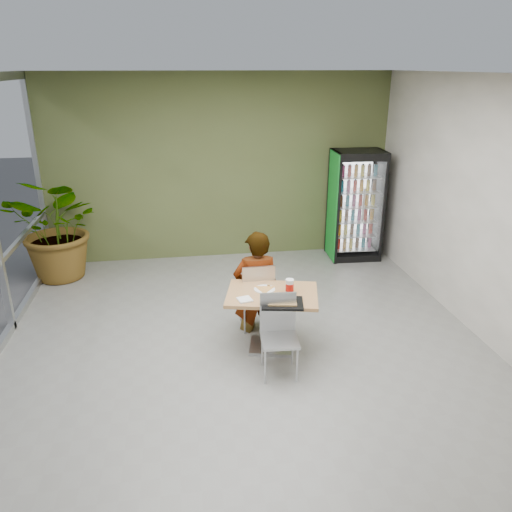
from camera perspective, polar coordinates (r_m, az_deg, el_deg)
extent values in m
plane|color=gray|center=(6.12, -0.89, -11.46)|extent=(7.00, 7.00, 0.00)
cube|color=#C27D53|center=(5.95, 1.86, -4.44)|extent=(1.21, 0.97, 0.04)
cylinder|color=#B1B3B6|center=(6.12, 1.82, -7.61)|extent=(0.11, 0.11, 0.71)
cube|color=#B1B3B6|center=(6.28, 1.78, -10.27)|extent=(0.62, 0.54, 0.04)
cube|color=#B1B3B6|center=(6.57, -0.03, -4.58)|extent=(0.43, 0.43, 0.03)
cube|color=#B1B3B6|center=(6.29, 0.30, -3.31)|extent=(0.42, 0.04, 0.49)
cylinder|color=#B1B3B6|center=(6.86, 1.17, -5.50)|extent=(0.02, 0.02, 0.45)
cylinder|color=#B1B3B6|center=(6.80, -1.79, -5.75)|extent=(0.02, 0.02, 0.45)
cylinder|color=#B1B3B6|center=(6.55, 1.80, -6.87)|extent=(0.02, 0.02, 0.45)
cylinder|color=#B1B3B6|center=(6.49, -1.30, -7.14)|extent=(0.02, 0.02, 0.45)
cube|color=#B1B3B6|center=(5.60, 2.71, -9.57)|extent=(0.44, 0.44, 0.03)
cube|color=#B1B3B6|center=(5.65, 2.51, -6.45)|extent=(0.41, 0.06, 0.49)
cylinder|color=#B1B3B6|center=(5.55, 1.06, -12.51)|extent=(0.02, 0.02, 0.44)
cylinder|color=#B1B3B6|center=(5.59, 4.72, -12.32)|extent=(0.02, 0.02, 0.44)
cylinder|color=#B1B3B6|center=(5.84, 0.73, -10.63)|extent=(0.02, 0.02, 0.44)
cylinder|color=#B1B3B6|center=(5.88, 4.18, -10.46)|extent=(0.02, 0.02, 0.44)
imported|color=black|center=(6.49, 0.04, -4.12)|extent=(0.62, 0.41, 1.65)
cylinder|color=white|center=(6.02, 0.98, -3.81)|extent=(0.25, 0.25, 0.01)
cylinder|color=white|center=(5.91, 3.86, -3.53)|extent=(0.09, 0.09, 0.17)
cylinder|color=red|center=(5.91, 3.86, -3.57)|extent=(0.10, 0.10, 0.09)
cylinder|color=white|center=(5.88, 3.88, -2.75)|extent=(0.10, 0.10, 0.01)
cube|color=white|center=(5.75, -1.30, -5.00)|extent=(0.19, 0.19, 0.02)
cube|color=black|center=(5.67, 3.03, -5.42)|extent=(0.52, 0.42, 0.03)
cube|color=black|center=(9.03, 11.34, 5.70)|extent=(0.90, 0.72, 1.92)
cube|color=green|center=(8.89, 8.67, 5.63)|extent=(0.05, 0.66, 1.88)
cube|color=white|center=(8.73, 12.07, 5.26)|extent=(0.69, 0.05, 1.54)
imported|color=#2A6A2D|center=(8.55, -21.46, 3.03)|extent=(1.95, 1.84, 1.71)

